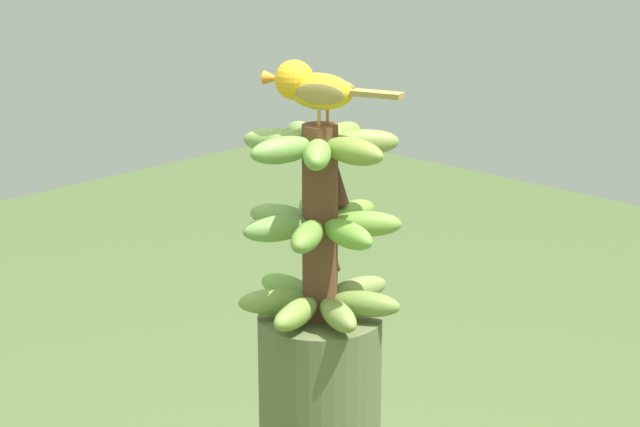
{
  "coord_description": "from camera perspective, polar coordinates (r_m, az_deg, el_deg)",
  "views": [
    {
      "loc": [
        1.19,
        1.13,
        1.62
      ],
      "look_at": [
        0.0,
        0.0,
        1.13
      ],
      "focal_mm": 62.09,
      "sensor_mm": 36.0,
      "label": 1
    }
  ],
  "objects": [
    {
      "name": "banana_bunch",
      "position": [
        1.72,
        0.02,
        -0.49
      ],
      "size": [
        0.26,
        0.26,
        0.31
      ],
      "color": "brown",
      "rests_on": "banana_tree"
    },
    {
      "name": "perched_bird",
      "position": [
        1.68,
        -0.42,
        6.56
      ],
      "size": [
        0.1,
        0.22,
        0.1
      ],
      "color": "#C68933",
      "rests_on": "banana_bunch"
    }
  ]
}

